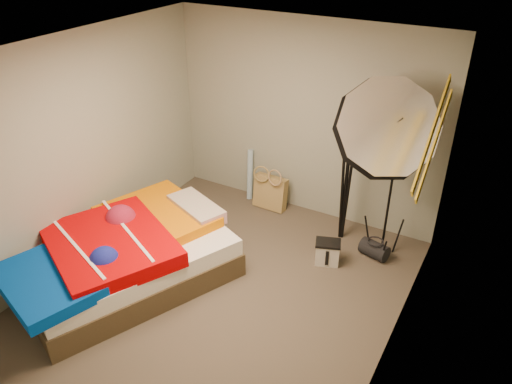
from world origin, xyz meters
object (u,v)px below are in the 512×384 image
Objects in this scene: wrapping_roll at (250,175)px; bed at (125,254)px; photo_umbrella at (385,129)px; camera_case at (327,253)px; camera_tripod at (346,181)px; tote_bag at (270,192)px; duffel_bag at (374,249)px.

wrapping_roll is 2.21m from bed.
wrapping_roll is 0.31× the size of photo_umbrella.
camera_tripod is at bearing 74.68° from camera_case.
wrapping_roll is (-0.38, 0.11, 0.12)m from tote_bag.
photo_umbrella is at bearing 36.54° from bed.
duffel_bag is 1.51m from photo_umbrella.
camera_case is 0.86m from camera_tripod.
duffel_bag is at bearing -12.29° from tote_bag.
tote_bag is 2.19m from bed.
photo_umbrella is at bearing 17.50° from camera_case.
bed is at bearing -132.83° from camera_tripod.
camera_case is at bearing -32.13° from tote_bag.
camera_tripod is at bearing 47.17° from bed.
duffel_bag is at bearing 20.64° from camera_case.
photo_umbrella is at bearing -31.76° from camera_tripod.
tote_bag is 1.40× the size of duffel_bag.
photo_umbrella reaches higher than duffel_bag.
camera_tripod is at bearing 171.96° from duffel_bag.
wrapping_roll reaches higher than duffel_bag.
wrapping_roll is at bearing 163.31° from photo_umbrella.
photo_umbrella is (-0.04, -0.07, 1.51)m from duffel_bag.
tote_bag is 1.72× the size of camera_case.
bed is (-1.80, -1.32, 0.18)m from camera_case.
camera_tripod is at bearing -8.39° from tote_bag.
tote_bag is at bearing 169.96° from camera_tripod.
camera_tripod reaches higher than camera_case.
tote_bag is 1.24m from camera_tripod.
photo_umbrella is (0.39, 0.30, 1.48)m from camera_case.
tote_bag is 1.37m from camera_case.
camera_case is at bearing -125.05° from duffel_bag.
camera_case is at bearing -142.45° from photo_umbrella.
camera_case is 0.81× the size of duffel_bag.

